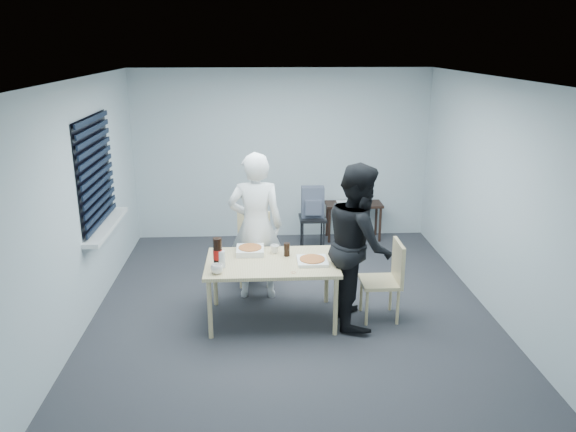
{
  "coord_description": "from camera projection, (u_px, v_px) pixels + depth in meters",
  "views": [
    {
      "loc": [
        -0.37,
        -5.97,
        2.96
      ],
      "look_at": [
        -0.04,
        0.1,
        1.07
      ],
      "focal_mm": 35.0,
      "sensor_mm": 36.0,
      "label": 1
    }
  ],
  "objects": [
    {
      "name": "papers",
      "position": [
        344.0,
        203.0,
        8.66
      ],
      "size": [
        0.27,
        0.33,
        0.0
      ],
      "primitive_type": "cube",
      "rotation": [
        0.0,
        0.0,
        0.23
      ],
      "color": "white",
      "rests_on": "side_table"
    },
    {
      "name": "backpack",
      "position": [
        313.0,
        202.0,
        8.05
      ],
      "size": [
        0.32,
        0.24,
        0.45
      ],
      "rotation": [
        0.0,
        0.0,
        0.02
      ],
      "color": "#575E64",
      "rests_on": "stool"
    },
    {
      "name": "person_black",
      "position": [
        359.0,
        244.0,
        6.0
      ],
      "size": [
        0.47,
        0.86,
        1.77
      ],
      "primitive_type": "imported",
      "rotation": [
        0.0,
        0.0,
        1.57
      ],
      "color": "black",
      "rests_on": "ground"
    },
    {
      "name": "black_box",
      "position": [
        367.0,
        200.0,
        8.7
      ],
      "size": [
        0.15,
        0.12,
        0.06
      ],
      "primitive_type": "cube",
      "rotation": [
        0.0,
        0.0,
        0.26
      ],
      "color": "black",
      "rests_on": "side_table"
    },
    {
      "name": "dining_table",
      "position": [
        272.0,
        266.0,
        6.08
      ],
      "size": [
        1.42,
        0.9,
        0.69
      ],
      "color": "beige",
      "rests_on": "ground"
    },
    {
      "name": "plastic_cups",
      "position": [
        222.0,
        259.0,
        5.87
      ],
      "size": [
        0.08,
        0.08,
        0.18
      ],
      "primitive_type": "cylinder",
      "rotation": [
        0.0,
        0.0,
        -0.0
      ],
      "color": "silver",
      "rests_on": "dining_table"
    },
    {
      "name": "pizza_box_b",
      "position": [
        312.0,
        260.0,
        6.02
      ],
      "size": [
        0.32,
        0.32,
        0.05
      ],
      "rotation": [
        0.0,
        0.0,
        0.37
      ],
      "color": "white",
      "rests_on": "dining_table"
    },
    {
      "name": "side_table",
      "position": [
        354.0,
        208.0,
        8.68
      ],
      "size": [
        0.86,
        0.38,
        0.58
      ],
      "color": "black",
      "rests_on": "ground"
    },
    {
      "name": "rubber_band",
      "position": [
        293.0,
        273.0,
        5.76
      ],
      "size": [
        0.05,
        0.05,
        0.0
      ],
      "primitive_type": "torus",
      "rotation": [
        0.0,
        0.0,
        0.01
      ],
      "color": "red",
      "rests_on": "dining_table"
    },
    {
      "name": "person_white",
      "position": [
        256.0,
        226.0,
        6.59
      ],
      "size": [
        0.65,
        0.42,
        1.77
      ],
      "primitive_type": "imported",
      "rotation": [
        0.0,
        0.0,
        3.14
      ],
      "color": "white",
      "rests_on": "ground"
    },
    {
      "name": "chair_far",
      "position": [
        254.0,
        242.0,
        7.15
      ],
      "size": [
        0.42,
        0.42,
        0.89
      ],
      "color": "beige",
      "rests_on": "ground"
    },
    {
      "name": "cola_glass",
      "position": [
        287.0,
        250.0,
        6.19
      ],
      "size": [
        0.08,
        0.08,
        0.15
      ],
      "primitive_type": "cylinder",
      "rotation": [
        0.0,
        0.0,
        0.17
      ],
      "color": "black",
      "rests_on": "dining_table"
    },
    {
      "name": "mug_b",
      "position": [
        275.0,
        249.0,
        6.28
      ],
      "size": [
        0.1,
        0.1,
        0.09
      ],
      "primitive_type": "imported",
      "color": "white",
      "rests_on": "dining_table"
    },
    {
      "name": "soda_bottle",
      "position": [
        218.0,
        253.0,
        5.87
      ],
      "size": [
        0.1,
        0.1,
        0.31
      ],
      "rotation": [
        0.0,
        0.0,
        -0.33
      ],
      "color": "black",
      "rests_on": "dining_table"
    },
    {
      "name": "room",
      "position": [
        99.0,
        180.0,
        6.43
      ],
      "size": [
        5.0,
        5.0,
        5.0
      ],
      "color": "#323138",
      "rests_on": "ground"
    },
    {
      "name": "chair_right",
      "position": [
        388.0,
        275.0,
        6.15
      ],
      "size": [
        0.42,
        0.42,
        0.89
      ],
      "color": "beige",
      "rests_on": "ground"
    },
    {
      "name": "mug_a",
      "position": [
        217.0,
        269.0,
        5.73
      ],
      "size": [
        0.17,
        0.17,
        0.1
      ],
      "primitive_type": "imported",
      "rotation": [
        0.0,
        0.0,
        0.52
      ],
      "color": "white",
      "rests_on": "dining_table"
    },
    {
      "name": "stool",
      "position": [
        312.0,
        224.0,
        8.17
      ],
      "size": [
        0.38,
        0.38,
        0.53
      ],
      "color": "black",
      "rests_on": "ground"
    },
    {
      "name": "pizza_box_a",
      "position": [
        250.0,
        250.0,
        6.27
      ],
      "size": [
        0.3,
        0.3,
        0.08
      ],
      "rotation": [
        0.0,
        0.0,
        -0.29
      ],
      "color": "white",
      "rests_on": "dining_table"
    }
  ]
}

